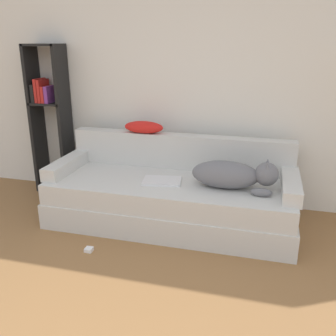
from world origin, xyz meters
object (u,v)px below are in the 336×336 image
object	(u,v)px
throw_pillow	(144,127)
bookshelf	(49,111)
laptop	(162,181)
dog	(233,175)
couch	(171,202)
power_adapter	(89,250)

from	to	relation	value
throw_pillow	bookshelf	bearing A→B (deg)	174.18
laptop	dog	bearing A→B (deg)	-8.10
throw_pillow	bookshelf	distance (m)	1.12
couch	laptop	world-z (taller)	laptop
throw_pillow	bookshelf	xyz separation A→B (m)	(-1.11, 0.11, 0.09)
power_adapter	couch	bearing A→B (deg)	52.74
couch	bookshelf	bearing A→B (deg)	162.54
dog	laptop	world-z (taller)	dog
laptop	throw_pillow	world-z (taller)	throw_pillow
laptop	couch	bearing A→B (deg)	30.98
throw_pillow	power_adapter	world-z (taller)	throw_pillow
couch	throw_pillow	xyz separation A→B (m)	(-0.37, 0.35, 0.61)
couch	bookshelf	xyz separation A→B (m)	(-1.48, 0.47, 0.70)
throw_pillow	power_adapter	distance (m)	1.31
power_adapter	dog	bearing A→B (deg)	30.27
couch	throw_pillow	world-z (taller)	throw_pillow
couch	dog	size ratio (longest dim) A/B	3.06
bookshelf	laptop	bearing A→B (deg)	-20.24
dog	bookshelf	world-z (taller)	bookshelf
dog	laptop	distance (m)	0.64
throw_pillow	bookshelf	world-z (taller)	bookshelf
couch	dog	bearing A→B (deg)	-4.74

